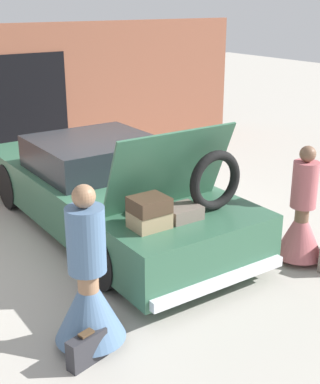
% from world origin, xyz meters
% --- Properties ---
extents(ground_plane, '(40.00, 40.00, 0.00)m').
position_xyz_m(ground_plane, '(0.00, 0.00, 0.00)').
color(ground_plane, '#ADA89E').
extents(garage_wall_back, '(12.00, 0.14, 2.80)m').
position_xyz_m(garage_wall_back, '(0.00, 4.35, 1.39)').
color(garage_wall_back, brown).
rests_on(garage_wall_back, ground_plane).
extents(car, '(2.01, 5.28, 1.85)m').
position_xyz_m(car, '(-0.00, 0.00, 0.61)').
color(car, '#336047').
rests_on(car, ground_plane).
extents(person_left, '(0.71, 0.71, 1.69)m').
position_xyz_m(person_left, '(-1.56, -2.47, 0.60)').
color(person_left, '#997051').
rests_on(person_left, ground_plane).
extents(person_right, '(0.62, 0.62, 1.56)m').
position_xyz_m(person_right, '(1.56, -2.39, 0.55)').
color(person_right, brown).
rests_on(person_right, ground_plane).
extents(suitcase_beside_left_person, '(0.44, 0.23, 0.34)m').
position_xyz_m(suitcase_beside_left_person, '(-1.73, -2.73, 0.16)').
color(suitcase_beside_left_person, '#2D2D33').
rests_on(suitcase_beside_left_person, ground_plane).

